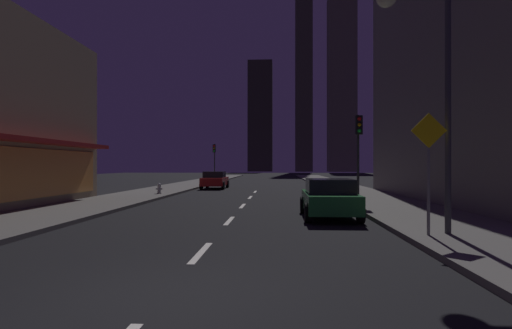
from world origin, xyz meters
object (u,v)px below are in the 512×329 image
Objects in this scene: traffic_light_far_left at (214,154)px; pedestrian_crossing_sign at (429,163)px; traffic_light_near_right at (359,139)px; car_parked_near at (329,198)px; fire_hydrant_far_left at (159,189)px; street_lamp_right at (416,48)px; car_parked_far at (215,180)px.

pedestrian_crossing_sign is (11.10, -34.61, -1.18)m from traffic_light_far_left.
traffic_light_near_right reaches higher than pedestrian_crossing_sign.
car_parked_near reaches higher than fire_hydrant_far_left.
street_lamp_right is (1.78, -4.20, 4.33)m from car_parked_near.
pedestrian_crossing_sign is (0.10, -8.72, -1.18)m from traffic_light_near_right.
car_parked_far is 24.77m from street_lamp_right.
pedestrian_crossing_sign is at bearing -89.34° from traffic_light_near_right.
fire_hydrant_far_left is 0.16× the size of traffic_light_far_left.
fire_hydrant_far_left is 19.95m from traffic_light_far_left.
pedestrian_crossing_sign is at bearing -51.39° from street_lamp_right.
car_parked_near is 1.00× the size of car_parked_far.
pedestrian_crossing_sign is at bearing -72.22° from traffic_light_far_left.
street_lamp_right is at bearing -90.82° from traffic_light_near_right.
street_lamp_right is 2.09× the size of pedestrian_crossing_sign.
street_lamp_right reaches higher than fire_hydrant_far_left.
car_parked_far is 1.01× the size of traffic_light_far_left.
traffic_light_far_left is (-11.00, 25.89, 0.00)m from traffic_light_near_right.
fire_hydrant_far_left is (-9.50, 10.38, -0.29)m from car_parked_near.
pedestrian_crossing_sign reaches higher than car_parked_far.
car_parked_far is at bearing 111.29° from car_parked_near.
fire_hydrant_far_left is at bearing -105.86° from car_parked_far.
traffic_light_far_left is at bearing 107.78° from pedestrian_crossing_sign.
traffic_light_far_left is (-1.90, 11.66, 2.45)m from car_parked_far.
car_parked_near is at bearing -73.20° from traffic_light_far_left.
car_parked_far is 17.07m from traffic_light_near_right.
fire_hydrant_far_left is 19.00m from street_lamp_right.
traffic_light_near_right is 8.65m from street_lamp_right.
traffic_light_near_right and traffic_light_far_left have the same top height.
car_parked_near is 6.28m from street_lamp_right.
car_parked_far is (-7.20, 18.48, 0.00)m from car_parked_near.
fire_hydrant_far_left is 18.85m from pedestrian_crossing_sign.
traffic_light_far_left is (-9.10, 30.14, 2.45)m from car_parked_near.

